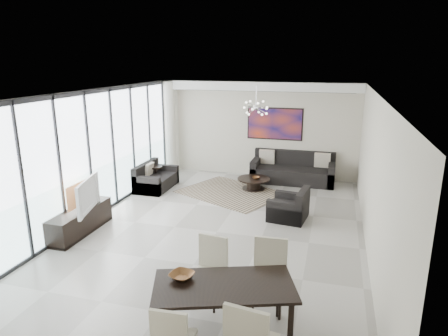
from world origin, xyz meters
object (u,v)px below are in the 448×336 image
(sofa_main, at_px, (293,172))
(dining_table, at_px, (224,291))
(coffee_table, at_px, (254,183))
(tv_console, at_px, (80,221))
(television, at_px, (82,195))

(sofa_main, xyz_separation_m, dining_table, (-0.12, -7.17, 0.37))
(coffee_table, relative_size, dining_table, 0.45)
(coffee_table, height_order, dining_table, dining_table)
(tv_console, bearing_deg, television, -19.09)
(coffee_table, distance_m, television, 4.83)
(sofa_main, xyz_separation_m, television, (-3.75, -4.92, 0.57))
(coffee_table, xyz_separation_m, sofa_main, (0.98, 1.03, 0.12))
(dining_table, bearing_deg, television, 148.18)
(tv_console, xyz_separation_m, television, (0.16, -0.06, 0.60))
(tv_console, bearing_deg, coffee_table, 52.66)
(television, distance_m, dining_table, 4.28)
(television, relative_size, dining_table, 0.58)
(sofa_main, height_order, dining_table, sofa_main)
(sofa_main, bearing_deg, coffee_table, -133.53)
(coffee_table, xyz_separation_m, tv_console, (-2.93, -3.84, 0.09))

